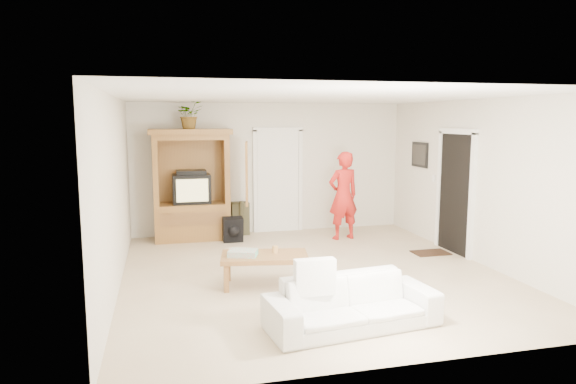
# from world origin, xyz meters

# --- Properties ---
(floor) EXTENTS (6.00, 6.00, 0.00)m
(floor) POSITION_xyz_m (0.00, 0.00, 0.00)
(floor) COLOR tan
(floor) RESTS_ON ground
(ceiling) EXTENTS (6.00, 6.00, 0.00)m
(ceiling) POSITION_xyz_m (0.00, 0.00, 2.60)
(ceiling) COLOR white
(ceiling) RESTS_ON floor
(wall_back) EXTENTS (5.50, 0.00, 5.50)m
(wall_back) POSITION_xyz_m (0.00, 3.00, 1.30)
(wall_back) COLOR silver
(wall_back) RESTS_ON floor
(wall_front) EXTENTS (5.50, 0.00, 5.50)m
(wall_front) POSITION_xyz_m (0.00, -3.00, 1.30)
(wall_front) COLOR silver
(wall_front) RESTS_ON floor
(wall_left) EXTENTS (0.00, 6.00, 6.00)m
(wall_left) POSITION_xyz_m (-2.75, 0.00, 1.30)
(wall_left) COLOR silver
(wall_left) RESTS_ON floor
(wall_right) EXTENTS (0.00, 6.00, 6.00)m
(wall_right) POSITION_xyz_m (2.75, 0.00, 1.30)
(wall_right) COLOR silver
(wall_right) RESTS_ON floor
(armoire) EXTENTS (1.82, 1.14, 2.10)m
(armoire) POSITION_xyz_m (-1.58, 2.66, 0.91)
(armoire) COLOR brown
(armoire) RESTS_ON floor
(door_back) EXTENTS (0.85, 0.05, 2.04)m
(door_back) POSITION_xyz_m (0.15, 2.97, 1.02)
(door_back) COLOR white
(door_back) RESTS_ON floor
(doorway_right) EXTENTS (0.05, 0.90, 2.04)m
(doorway_right) POSITION_xyz_m (2.73, 0.60, 1.02)
(doorway_right) COLOR black
(doorway_right) RESTS_ON floor
(framed_picture) EXTENTS (0.03, 0.60, 0.48)m
(framed_picture) POSITION_xyz_m (2.73, 1.90, 1.60)
(framed_picture) COLOR black
(framed_picture) RESTS_ON wall_right
(doormat) EXTENTS (0.60, 0.40, 0.02)m
(doormat) POSITION_xyz_m (2.30, 0.60, 0.01)
(doormat) COLOR #382316
(doormat) RESTS_ON floor
(plant) EXTENTS (0.56, 0.51, 0.54)m
(plant) POSITION_xyz_m (-1.60, 2.63, 2.37)
(plant) COLOR #4C7238
(plant) RESTS_ON armoire
(man) EXTENTS (0.67, 0.50, 1.68)m
(man) POSITION_xyz_m (1.20, 1.99, 0.84)
(man) COLOR red
(man) RESTS_ON floor
(sofa) EXTENTS (1.97, 0.97, 0.55)m
(sofa) POSITION_xyz_m (-0.15, -2.04, 0.28)
(sofa) COLOR silver
(sofa) RESTS_ON floor
(coffee_table) EXTENTS (1.27, 0.83, 0.44)m
(coffee_table) POSITION_xyz_m (-0.80, -0.40, 0.38)
(coffee_table) COLOR #936032
(coffee_table) RESTS_ON floor
(towel) EXTENTS (0.45, 0.39, 0.08)m
(towel) POSITION_xyz_m (-1.10, -0.40, 0.48)
(towel) COLOR #DC494B
(towel) RESTS_ON coffee_table
(candle) EXTENTS (0.08, 0.08, 0.10)m
(candle) POSITION_xyz_m (-0.64, -0.34, 0.49)
(candle) COLOR tan
(candle) RESTS_ON coffee_table
(backpack_black) EXTENTS (0.37, 0.22, 0.46)m
(backpack_black) POSITION_xyz_m (-0.88, 2.23, 0.23)
(backpack_black) COLOR black
(backpack_black) RESTS_ON floor
(backpack_olive) EXTENTS (0.35, 0.26, 0.65)m
(backpack_olive) POSITION_xyz_m (-0.65, 2.85, 0.32)
(backpack_olive) COLOR #47442B
(backpack_olive) RESTS_ON floor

